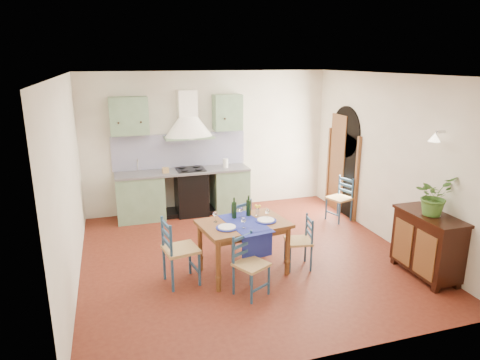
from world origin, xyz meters
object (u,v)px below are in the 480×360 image
potted_plant (434,196)px  dining_table (244,228)px  chair_near (250,264)px  sideboard (427,243)px

potted_plant → dining_table: bearing=160.5°
chair_near → sideboard: size_ratio=0.78×
dining_table → sideboard: (2.46, -0.85, -0.18)m
sideboard → dining_table: bearing=160.8°
dining_table → potted_plant: (2.45, -0.87, 0.52)m
dining_table → chair_near: bearing=-100.4°
dining_table → chair_near: 0.66m
chair_near → sideboard: sideboard is taller
dining_table → sideboard: dining_table is taller
dining_table → chair_near: (-0.11, -0.59, -0.26)m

